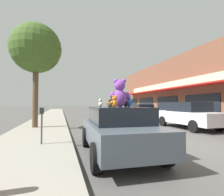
% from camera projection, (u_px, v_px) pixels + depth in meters
% --- Properties ---
extents(ground_plane, '(260.00, 260.00, 0.00)m').
position_uv_depth(ground_plane, '(193.00, 147.00, 6.36)').
color(ground_plane, '#514F4C').
extents(sidewalk_near, '(2.97, 90.00, 0.16)m').
position_uv_depth(sidewalk_near, '(20.00, 158.00, 4.75)').
color(sidewalk_near, gray).
rests_on(sidewalk_near, ground_plane).
extents(plush_art_car, '(2.11, 4.16, 1.46)m').
position_uv_depth(plush_art_car, '(118.00, 129.00, 5.39)').
color(plush_art_car, '#4C5660').
rests_on(plush_art_car, ground_plane).
extents(teddy_bear_giant, '(0.67, 0.44, 0.89)m').
position_uv_depth(teddy_bear_giant, '(120.00, 93.00, 5.51)').
color(teddy_bear_giant, purple).
rests_on(teddy_bear_giant, plush_art_car).
extents(teddy_bear_cream, '(0.15, 0.20, 0.27)m').
position_uv_depth(teddy_bear_cream, '(100.00, 103.00, 5.69)').
color(teddy_bear_cream, beige).
rests_on(teddy_bear_cream, plush_art_car).
extents(teddy_bear_black, '(0.29, 0.24, 0.39)m').
position_uv_depth(teddy_bear_black, '(126.00, 101.00, 5.74)').
color(teddy_bear_black, black).
rests_on(teddy_bear_black, plush_art_car).
extents(teddy_bear_blue, '(0.29, 0.20, 0.39)m').
position_uv_depth(teddy_bear_blue, '(129.00, 101.00, 5.88)').
color(teddy_bear_blue, blue).
rests_on(teddy_bear_blue, plush_art_car).
extents(teddy_bear_orange, '(0.25, 0.17, 0.33)m').
position_uv_depth(teddy_bear_orange, '(115.00, 102.00, 4.68)').
color(teddy_bear_orange, orange).
rests_on(teddy_bear_orange, plush_art_car).
extents(teddy_bear_teal, '(0.27, 0.20, 0.36)m').
position_uv_depth(teddy_bear_teal, '(112.00, 102.00, 6.26)').
color(teddy_bear_teal, teal).
rests_on(teddy_bear_teal, plush_art_car).
extents(teddy_bear_brown, '(0.20, 0.12, 0.27)m').
position_uv_depth(teddy_bear_brown, '(109.00, 103.00, 5.01)').
color(teddy_bear_brown, olive).
rests_on(teddy_bear_brown, plush_art_car).
extents(teddy_bear_pink, '(0.17, 0.12, 0.22)m').
position_uv_depth(teddy_bear_pink, '(121.00, 104.00, 6.48)').
color(teddy_bear_pink, pink).
rests_on(teddy_bear_pink, plush_art_car).
extents(parked_car_far_center, '(1.96, 4.77, 1.66)m').
position_uv_depth(parked_car_far_center, '(188.00, 115.00, 11.10)').
color(parked_car_far_center, silver).
rests_on(parked_car_far_center, ground_plane).
extents(parked_car_far_right, '(1.99, 4.34, 1.50)m').
position_uv_depth(parked_car_far_right, '(141.00, 111.00, 17.57)').
color(parked_car_far_right, '#1E4793').
rests_on(parked_car_far_right, ground_plane).
extents(street_tree, '(3.00, 3.00, 6.29)m').
position_uv_depth(street_tree, '(36.00, 49.00, 10.62)').
color(street_tree, brown).
rests_on(street_tree, sidewalk_near).
extents(parking_meter, '(0.14, 0.10, 1.27)m').
position_uv_depth(parking_meter, '(42.00, 121.00, 6.11)').
color(parking_meter, '#4C4C51').
rests_on(parking_meter, sidewalk_near).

